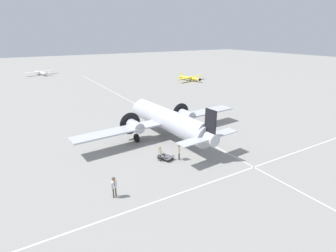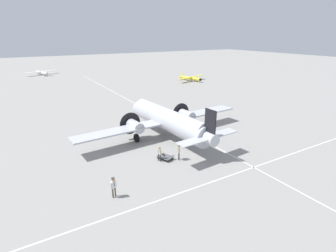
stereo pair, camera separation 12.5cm
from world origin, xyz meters
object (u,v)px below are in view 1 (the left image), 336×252
Objects in this scene: airliner_main at (166,119)px; light_aircraft_taxiing at (190,78)px; suitcase_near_door at (164,156)px; crew_foreground at (114,185)px; passenger_boarding at (160,152)px; ramp_agent at (179,150)px; light_aircraft_distant at (41,73)px; baggage_cart at (166,157)px.

airliner_main is 44.29m from light_aircraft_taxiing.
crew_foreground is at bearing -59.31° from suitcase_near_door.
light_aircraft_taxiing is (-39.42, 31.69, 0.62)m from suitcase_near_door.
light_aircraft_taxiing reaches higher than passenger_boarding.
light_aircraft_distant is at bearing 33.47° from ramp_agent.
ramp_agent is 3.88× the size of suitcase_near_door.
crew_foreground is 7.60m from passenger_boarding.
crew_foreground is 9.08m from ramp_agent.
baggage_cart is (-0.05, 0.77, -0.78)m from passenger_boarding.
baggage_cart is at bearing -104.44° from passenger_boarding.
baggage_cart is 0.19× the size of light_aircraft_distant.
suitcase_near_door is (-4.33, 7.29, -0.93)m from crew_foreground.
light_aircraft_distant is 50.37m from light_aircraft_taxiing.
light_aircraft_distant reaches higher than passenger_boarding.
light_aircraft_distant is at bearing -176.52° from suitcase_near_door.
crew_foreground is 8.53m from suitcase_near_door.
passenger_boarding is 1.09m from baggage_cart.
light_aircraft_distant is (-74.83, -4.54, 0.56)m from baggage_cart.
passenger_boarding is at bearing 139.69° from airliner_main.
light_aircraft_taxiing is (35.01, 36.21, 0.00)m from light_aircraft_distant.
airliner_main is 14.34× the size of passenger_boarding.
baggage_cart is at bearing 163.85° from light_aircraft_distant.
ramp_agent is at bearing -144.17° from baggage_cart.
light_aircraft_distant is at bearing -149.47° from light_aircraft_taxiing.
suitcase_near_door is 50.58m from light_aircraft_taxiing.
ramp_agent is 0.17× the size of light_aircraft_taxiing.
suitcase_near_door is 74.57m from light_aircraft_distant.
suitcase_near_door is (5.33, -3.46, -2.29)m from airliner_main.
light_aircraft_taxiing is at bearing 141.20° from suitcase_near_door.
airliner_main is at bearing 10.49° from ramp_agent.
suitcase_near_door is (-1.25, -1.25, -0.93)m from ramp_agent.
airliner_main is at bearing 146.99° from suitcase_near_door.
passenger_boarding is at bearing -170.03° from crew_foreground.
baggage_cart is at bearing -172.42° from crew_foreground.
light_aircraft_distant reaches higher than suitcase_near_door.
crew_foreground is 8.34m from baggage_cart.
suitcase_near_door is at bearing -169.99° from crew_foreground.
light_aircraft_taxiing is at bearing -153.65° from light_aircraft_distant.
suitcase_near_door is at bearing -17.00° from baggage_cart.
ramp_agent is 0.95× the size of baggage_cart.
ramp_agent is 50.80m from light_aircraft_taxiing.
ramp_agent is (-3.08, 8.54, -0.01)m from crew_foreground.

